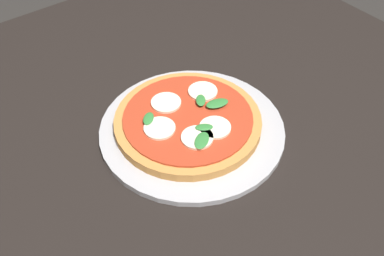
% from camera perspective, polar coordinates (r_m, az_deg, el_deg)
% --- Properties ---
extents(dining_table, '(1.31, 1.20, 0.71)m').
position_cam_1_polar(dining_table, '(0.94, 3.28, -4.70)').
color(dining_table, black).
rests_on(dining_table, ground_plane).
extents(serving_tray, '(0.36, 0.36, 0.01)m').
position_cam_1_polar(serving_tray, '(0.89, 0.00, -0.18)').
color(serving_tray, '#B2B2B7').
rests_on(serving_tray, dining_table).
extents(pizza, '(0.28, 0.28, 0.03)m').
position_cam_1_polar(pizza, '(0.88, -0.51, 0.91)').
color(pizza, '#C6843F').
rests_on(pizza, serving_tray).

